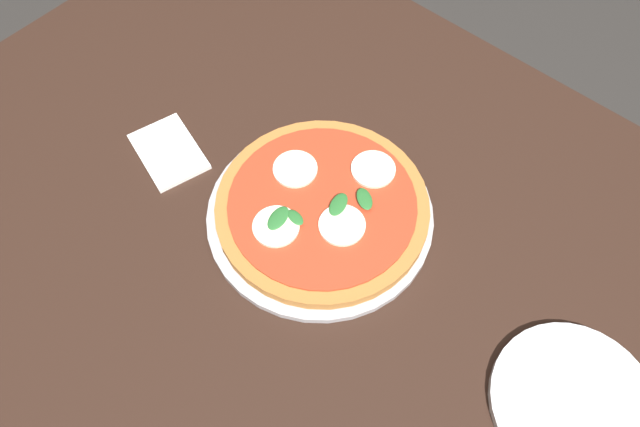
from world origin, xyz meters
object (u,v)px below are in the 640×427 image
at_px(dining_table, 339,272).
at_px(serving_tray, 320,215).
at_px(pizza, 322,206).
at_px(napkin, 169,152).
at_px(plate_white, 574,404).

relative_size(dining_table, serving_tray, 4.39).
bearing_deg(dining_table, pizza, 155.41).
bearing_deg(serving_tray, dining_table, -20.08).
distance_m(serving_tray, napkin, 0.28).
bearing_deg(plate_white, serving_tray, -179.84).
bearing_deg(serving_tray, napkin, -164.99).
xyz_separation_m(serving_tray, napkin, (-0.27, -0.07, -0.00)).
height_order(serving_tray, pizza, pizza).
bearing_deg(plate_white, pizza, 179.41).
height_order(serving_tray, plate_white, plate_white).
xyz_separation_m(dining_table, napkin, (-0.32, -0.05, 0.09)).
distance_m(dining_table, serving_tray, 0.11).
relative_size(pizza, napkin, 2.48).
bearing_deg(napkin, pizza, 16.18).
bearing_deg(napkin, serving_tray, 15.01).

